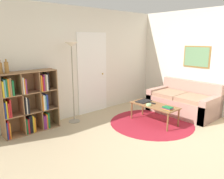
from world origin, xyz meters
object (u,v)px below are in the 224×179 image
Objects in this scene: coffee_table at (154,107)px; bottle_middle at (7,67)px; laptop at (144,101)px; bottle_left at (0,68)px; couch at (184,102)px; bowl at (149,105)px; floor_lamp at (72,55)px; bookshelf at (28,103)px.

bottle_middle reaches higher than coffee_table.
bottle_middle is (-2.66, 1.34, 0.98)m from coffee_table.
bottle_left is (-2.77, 1.04, 0.93)m from laptop.
bottle_left reaches higher than couch.
laptop is 3.37× the size of bowl.
bowl is 0.43× the size of bottle_middle.
couch is 1.17m from laptop.
bowl is at bearing 174.08° from couch.
couch is 4.16m from bottle_middle.
laptop is (1.36, -0.92, -1.10)m from floor_lamp.
couch is at bearing -23.05° from bookshelf.
floor_lamp is at bearing -3.97° from bottle_middle.
coffee_table is 0.17m from bowl.
bottle_middle is (-1.32, 0.09, -0.17)m from floor_lamp.
couch is 1.11m from coffee_table.
bookshelf is at bearing 172.86° from floor_lamp.
laptop is (-1.08, 0.42, 0.15)m from couch.
bottle_middle is at bearing 152.70° from bowl.
bottle_middle is (0.09, -0.04, 0.01)m from bottle_left.
laptop is at bearing 87.00° from coffee_table.
bookshelf is at bearing 5.37° from bottle_middle.
bottle_middle is (-2.51, 1.29, 0.92)m from bowl.
laptop is at bearing -23.95° from bookshelf.
bookshelf reaches higher than coffee_table.
bottle_left is at bearing 158.77° from bottle_middle.
bookshelf is 0.77× the size of couch.
floor_lamp is 7.29× the size of bottle_left.
bookshelf is at bearing 149.48° from coffee_table.
bottle_middle is (-0.34, -0.03, 0.75)m from bookshelf.
bottle_middle is (-2.67, 1.01, 0.93)m from laptop.
bookshelf reaches higher than bowl.
bowl is at bearing -27.30° from bottle_middle.
bookshelf is 0.86m from bottle_left.
couch is at bearing -5.92° from bowl.
bottle_middle is at bearing -21.23° from bottle_left.
couch is at bearing -21.06° from laptop.
bowl is 2.97m from bottle_middle.
couch reaches higher than laptop.
coffee_table is at bearing -42.94° from floor_lamp.
laptop is at bearing -34.03° from floor_lamp.
bottle_left is (-1.41, 0.13, -0.17)m from floor_lamp.
couch is (2.44, -1.33, -1.25)m from floor_lamp.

